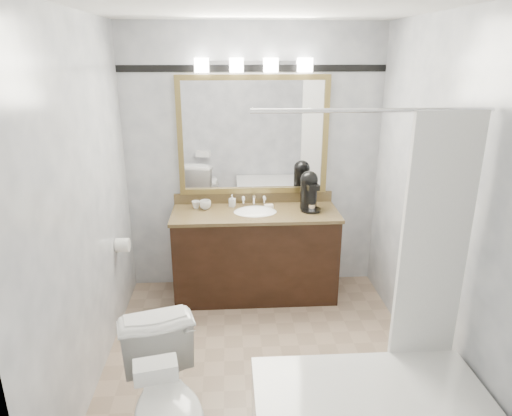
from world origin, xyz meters
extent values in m
cube|color=gray|center=(0.00, 0.00, -0.01)|extent=(2.40, 2.60, 0.01)
cube|color=white|center=(0.00, 0.00, 2.50)|extent=(2.40, 2.60, 0.01)
cube|color=silver|center=(0.00, 1.30, 1.25)|extent=(2.40, 0.01, 2.50)
cube|color=silver|center=(0.00, -1.30, 1.25)|extent=(2.40, 0.01, 2.50)
cube|color=silver|center=(-1.20, 0.00, 1.25)|extent=(0.01, 2.60, 2.50)
cube|color=silver|center=(1.20, 0.00, 1.25)|extent=(0.01, 2.60, 2.50)
cube|color=black|center=(0.00, 1.01, 0.41)|extent=(1.50, 0.55, 0.82)
cube|color=olive|center=(0.00, 1.01, 0.83)|extent=(1.53, 0.58, 0.03)
cube|color=olive|center=(0.00, 1.29, 0.90)|extent=(1.53, 0.03, 0.10)
ellipsoid|color=white|center=(0.00, 1.01, 0.82)|extent=(0.44, 0.34, 0.14)
cube|color=olive|center=(0.00, 1.28, 2.02)|extent=(1.40, 0.04, 0.05)
cube|color=olive|center=(0.00, 1.28, 0.97)|extent=(1.40, 0.04, 0.05)
cube|color=olive|center=(-0.68, 1.28, 1.50)|extent=(0.05, 0.04, 1.00)
cube|color=olive|center=(0.68, 1.28, 1.50)|extent=(0.05, 0.04, 1.00)
cube|color=white|center=(0.00, 1.29, 1.50)|extent=(1.30, 0.01, 1.00)
cube|color=silver|center=(0.00, 1.27, 2.15)|extent=(0.90, 0.05, 0.03)
cube|color=white|center=(-0.45, 1.22, 2.13)|extent=(0.12, 0.12, 0.12)
cube|color=white|center=(-0.15, 1.22, 2.13)|extent=(0.12, 0.12, 0.12)
cube|color=white|center=(0.15, 1.22, 2.13)|extent=(0.12, 0.12, 0.12)
cube|color=white|center=(0.45, 1.22, 2.13)|extent=(0.12, 0.12, 0.12)
cube|color=black|center=(0.00, 1.29, 2.10)|extent=(2.40, 0.01, 0.06)
cylinder|color=silver|center=(0.53, -0.54, 1.95)|extent=(1.30, 0.02, 0.02)
cube|color=white|center=(0.95, -0.55, 1.18)|extent=(0.40, 0.04, 1.55)
cylinder|color=white|center=(-1.14, 0.66, 0.70)|extent=(0.11, 0.12, 0.12)
imported|color=white|center=(-0.60, -0.88, 0.39)|extent=(0.63, 0.86, 0.78)
cube|color=white|center=(-0.60, -1.12, 0.83)|extent=(0.22, 0.15, 0.08)
cylinder|color=black|center=(0.51, 1.00, 0.86)|extent=(0.19, 0.19, 0.02)
cylinder|color=black|center=(0.50, 1.07, 1.00)|extent=(0.16, 0.16, 0.27)
sphere|color=black|center=(0.50, 1.07, 1.13)|extent=(0.16, 0.16, 0.16)
cube|color=black|center=(0.52, 0.98, 1.08)|extent=(0.12, 0.12, 0.05)
cylinder|color=silver|center=(0.52, 0.98, 0.89)|extent=(0.06, 0.06, 0.06)
imported|color=white|center=(-0.46, 1.12, 0.89)|extent=(0.13, 0.13, 0.08)
imported|color=white|center=(-0.55, 1.15, 0.88)|extent=(0.09, 0.09, 0.07)
imported|color=white|center=(-0.21, 1.18, 0.91)|extent=(0.07, 0.07, 0.12)
cube|color=beige|center=(0.14, 1.13, 0.86)|extent=(0.09, 0.06, 0.02)
camera|label=1|loc=(-0.24, -2.92, 2.24)|focal=32.00mm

